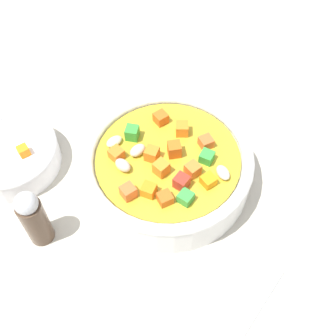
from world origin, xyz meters
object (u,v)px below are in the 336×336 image
at_px(spoon, 276,278).
at_px(side_bowl_small, 10,155).
at_px(pepper_shaker, 34,218).
at_px(soup_bowl_main, 168,166).

height_order(spoon, side_bowl_small, side_bowl_small).
distance_m(spoon, pepper_shaker, 0.26).
relative_size(soup_bowl_main, spoon, 0.86).
bearing_deg(spoon, soup_bowl_main, 78.91).
height_order(side_bowl_small, pepper_shaker, pepper_shaker).
height_order(soup_bowl_main, spoon, soup_bowl_main).
relative_size(soup_bowl_main, pepper_shaker, 2.32).
relative_size(side_bowl_small, pepper_shaker, 1.39).
bearing_deg(soup_bowl_main, spoon, -175.60).
distance_m(spoon, side_bowl_small, 0.34).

